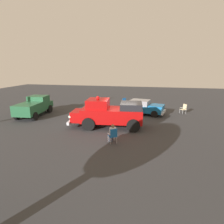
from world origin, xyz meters
TOP-DOWN VIEW (x-y plane):
  - ground_plane at (0.00, 0.00)m, footprint 60.00×60.00m
  - vintage_fire_truck at (-0.91, -0.28)m, footprint 6.13×2.81m
  - classic_hot_rod at (1.63, 4.66)m, footprint 4.66×2.78m
  - parked_pickup at (-9.10, 1.74)m, footprint 2.28×4.90m
  - lawn_chair_near_truck at (0.06, -3.50)m, footprint 0.68×0.68m
  - lawn_chair_by_car at (5.86, 5.66)m, footprint 0.68×0.68m
  - lawn_chair_spare at (-0.78, 8.09)m, footprint 0.69×0.69m
  - spectator_seated at (-0.01, -3.39)m, footprint 0.60×0.65m
  - traffic_cone at (-1.27, 2.93)m, footprint 0.40×0.40m

SIDE VIEW (x-z plane):
  - ground_plane at x=0.00m, z-range 0.00..0.00m
  - traffic_cone at x=-1.27m, z-range -0.01..0.63m
  - lawn_chair_near_truck at x=0.06m, z-range 0.08..1.10m
  - lawn_chair_by_car at x=5.86m, z-range 0.08..1.10m
  - lawn_chair_spare at x=-0.78m, z-range 0.08..1.10m
  - spectator_seated at x=-0.01m, z-range 0.05..1.34m
  - classic_hot_rod at x=1.63m, z-range 0.02..1.48m
  - parked_pickup at x=-9.10m, z-range 0.04..1.94m
  - vintage_fire_truck at x=-0.91m, z-range -0.10..2.49m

